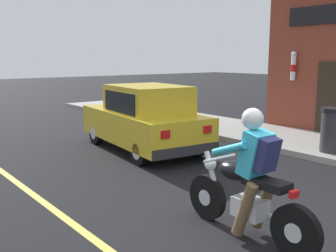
# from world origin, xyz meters

# --- Properties ---
(ground_plane) EXTENTS (80.00, 80.00, 0.00)m
(ground_plane) POSITION_xyz_m (0.00, 0.00, 0.00)
(ground_plane) COLOR black
(sidewalk_curb) EXTENTS (2.60, 22.00, 0.14)m
(sidewalk_curb) POSITION_xyz_m (4.93, 3.00, 0.07)
(sidewalk_curb) COLOR #9E9B93
(sidewalk_curb) RESTS_ON ground
(lane_stripe) EXTENTS (0.12, 19.80, 0.01)m
(lane_stripe) POSITION_xyz_m (-1.80, 3.00, 0.00)
(lane_stripe) COLOR #D1C64C
(lane_stripe) RESTS_ON ground
(motorcycle_with_rider) EXTENTS (0.56, 2.02, 1.62)m
(motorcycle_with_rider) POSITION_xyz_m (-0.26, 0.14, 0.68)
(motorcycle_with_rider) COLOR black
(motorcycle_with_rider) RESTS_ON ground
(car_hatchback) EXTENTS (2.08, 3.95, 1.57)m
(car_hatchback) POSITION_xyz_m (1.43, 4.72, 0.77)
(car_hatchback) COLOR black
(car_hatchback) RESTS_ON ground
(trash_bin) EXTENTS (0.56, 0.56, 0.98)m
(trash_bin) POSITION_xyz_m (4.24, 1.52, 0.64)
(trash_bin) COLOR #2D2D33
(trash_bin) RESTS_ON sidewalk_curb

